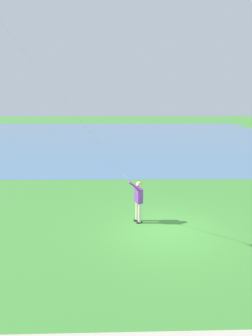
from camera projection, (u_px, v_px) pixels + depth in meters
ground_plane at (164, 229)px, 11.77m from camera, size 120.00×120.00×0.00m
lake_water at (102, 138)px, 36.01m from camera, size 36.00×44.00×0.01m
person_kite_flyer at (138, 198)px, 12.21m from camera, size 0.49×0.63×1.83m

